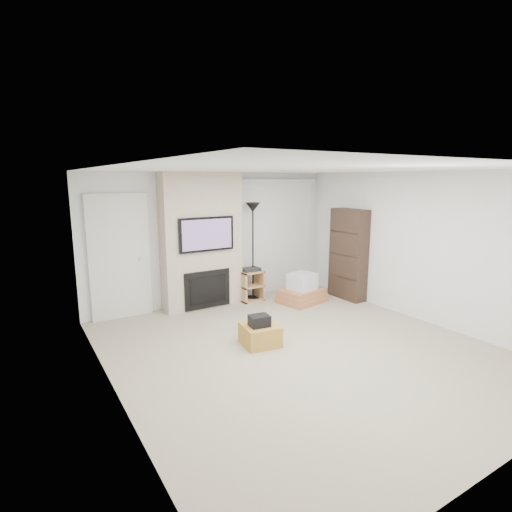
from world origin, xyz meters
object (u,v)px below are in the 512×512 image
box_stack (302,291)px  av_stand (251,283)px  bookshelf (348,254)px  floor_lamp (253,224)px  ottoman (260,335)px

box_stack → av_stand: bearing=141.3°
av_stand → bookshelf: size_ratio=0.37×
floor_lamp → av_stand: bearing=-144.9°
av_stand → box_stack: av_stand is taller
ottoman → bookshelf: size_ratio=0.28×
ottoman → bookshelf: bearing=20.8°
floor_lamp → box_stack: 1.63m
av_stand → bookshelf: bearing=-27.0°
ottoman → box_stack: box_stack is taller
floor_lamp → box_stack: floor_lamp is taller
floor_lamp → ottoman: bearing=-118.7°
box_stack → bookshelf: bookshelf is taller
box_stack → bookshelf: 1.20m
ottoman → floor_lamp: bearing=61.3°
ottoman → bookshelf: (2.74, 1.04, 0.75)m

